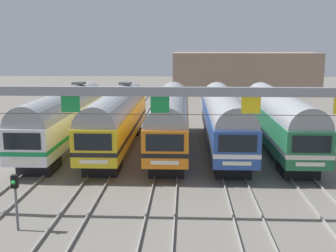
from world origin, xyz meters
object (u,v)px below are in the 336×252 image
at_px(commuter_train_green, 279,118).
at_px(yard_signal_mast, 15,191).
at_px(commuter_train_yellow, 117,117).
at_px(commuter_train_orange, 170,117).
at_px(commuter_train_blue, 224,118).
at_px(catenary_gantry, 160,112).
at_px(commuter_train_white, 64,116).

height_order(commuter_train_green, yard_signal_mast, commuter_train_green).
relative_size(commuter_train_yellow, commuter_train_orange, 1.00).
height_order(commuter_train_blue, catenary_gantry, catenary_gantry).
distance_m(commuter_train_yellow, catenary_gantry, 14.40).
bearing_deg(commuter_train_orange, commuter_train_green, 0.00).
relative_size(commuter_train_yellow, catenary_gantry, 0.80).
bearing_deg(commuter_train_blue, commuter_train_green, 0.00).
bearing_deg(commuter_train_orange, commuter_train_blue, 0.00).
bearing_deg(yard_signal_mast, commuter_train_green, 45.76).
height_order(commuter_train_yellow, catenary_gantry, catenary_gantry).
bearing_deg(commuter_train_green, catenary_gantry, -122.59).
xyz_separation_m(commuter_train_white, yard_signal_mast, (2.16, -15.51, -0.79)).
distance_m(commuter_train_white, yard_signal_mast, 15.68).
relative_size(commuter_train_orange, yard_signal_mast, 6.66).
bearing_deg(commuter_train_yellow, commuter_train_orange, -0.06).
relative_size(commuter_train_white, commuter_train_green, 1.00).
bearing_deg(catenary_gantry, commuter_train_yellow, 107.72).
distance_m(commuter_train_blue, yard_signal_mast, 18.90).
bearing_deg(commuter_train_white, commuter_train_green, -0.01).
bearing_deg(commuter_train_green, yard_signal_mast, -134.24).
bearing_deg(commuter_train_green, commuter_train_orange, 180.00).
xyz_separation_m(catenary_gantry, yard_signal_mast, (-6.47, -2.01, -3.37)).
bearing_deg(commuter_train_white, commuter_train_orange, -0.03).
relative_size(commuter_train_blue, catenary_gantry, 0.80).
xyz_separation_m(commuter_train_blue, commuter_train_green, (4.31, 0.00, 0.00)).
relative_size(commuter_train_orange, commuter_train_blue, 1.00).
bearing_deg(yard_signal_mast, commuter_train_white, 97.92).
xyz_separation_m(commuter_train_orange, commuter_train_blue, (4.31, 0.00, 0.00)).
relative_size(commuter_train_white, commuter_train_yellow, 1.00).
relative_size(commuter_train_blue, commuter_train_green, 1.00).
xyz_separation_m(commuter_train_white, commuter_train_blue, (12.94, -0.00, -0.00)).
bearing_deg(commuter_train_white, commuter_train_blue, -0.02).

